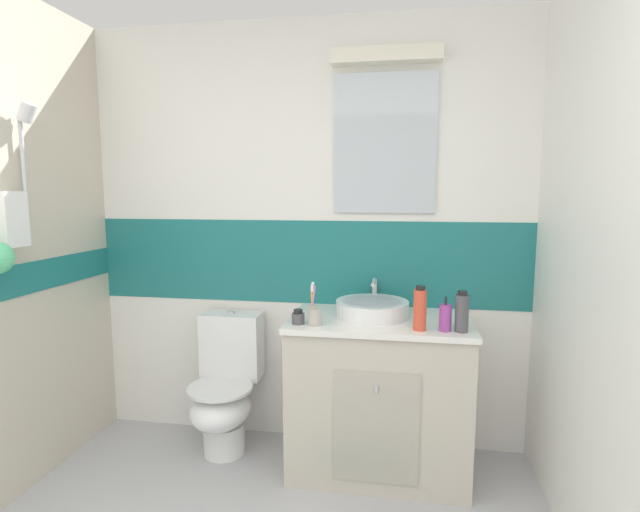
# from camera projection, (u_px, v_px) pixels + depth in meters

# --- Properties ---
(wall_back_tiled) EXTENTS (3.20, 0.20, 2.50)m
(wall_back_tiled) POSITION_uv_depth(u_px,v_px,m) (308.00, 234.00, 2.91)
(wall_back_tiled) COLOR white
(wall_back_tiled) RESTS_ON ground_plane
(vanity_cabinet) EXTENTS (0.96, 0.58, 0.85)m
(vanity_cabinet) POSITION_uv_depth(u_px,v_px,m) (379.00, 394.00, 2.62)
(vanity_cabinet) COLOR beige
(vanity_cabinet) RESTS_ON ground_plane
(sink_basin) EXTENTS (0.39, 0.44, 0.18)m
(sink_basin) POSITION_uv_depth(u_px,v_px,m) (372.00, 308.00, 2.59)
(sink_basin) COLOR white
(sink_basin) RESTS_ON vanity_cabinet
(toilet) EXTENTS (0.37, 0.50, 0.81)m
(toilet) POSITION_uv_depth(u_px,v_px,m) (225.00, 389.00, 2.82)
(toilet) COLOR white
(toilet) RESTS_ON ground_plane
(toothbrush_cup) EXTENTS (0.07, 0.07, 0.22)m
(toothbrush_cup) POSITION_uv_depth(u_px,v_px,m) (314.00, 315.00, 2.43)
(toothbrush_cup) COLOR #B2ADA3
(toothbrush_cup) RESTS_ON vanity_cabinet
(soap_dispenser) EXTENTS (0.06, 0.06, 0.17)m
(soap_dispenser) POSITION_uv_depth(u_px,v_px,m) (445.00, 317.00, 2.32)
(soap_dispenser) COLOR #993F99
(soap_dispenser) RESTS_ON vanity_cabinet
(mouthwash_bottle) EXTENTS (0.06, 0.06, 0.20)m
(mouthwash_bottle) POSITION_uv_depth(u_px,v_px,m) (462.00, 312.00, 2.30)
(mouthwash_bottle) COLOR #4C4C51
(mouthwash_bottle) RESTS_ON vanity_cabinet
(shampoo_bottle_tall) EXTENTS (0.06, 0.06, 0.22)m
(shampoo_bottle_tall) POSITION_uv_depth(u_px,v_px,m) (420.00, 309.00, 2.33)
(shampoo_bottle_tall) COLOR #D84C33
(shampoo_bottle_tall) RESTS_ON vanity_cabinet
(hair_gel_jar) EXTENTS (0.07, 0.07, 0.07)m
(hair_gel_jar) POSITION_uv_depth(u_px,v_px,m) (298.00, 317.00, 2.45)
(hair_gel_jar) COLOR #4C4C51
(hair_gel_jar) RESTS_ON vanity_cabinet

